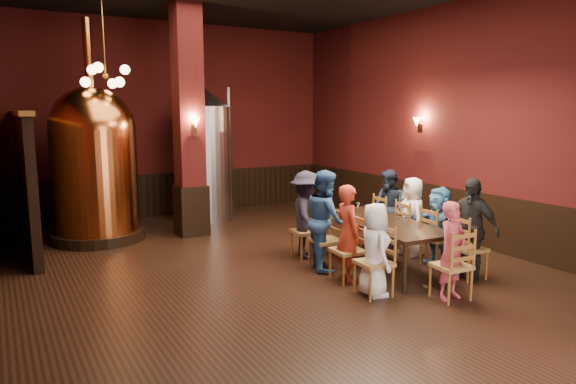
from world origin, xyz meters
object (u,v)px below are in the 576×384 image
dining_table (383,225)px  person_1 (348,233)px  copper_kettle (94,162)px  rose_vase (349,199)px  person_2 (326,220)px  steel_vessel (206,154)px  person_0 (374,250)px

dining_table → person_1: bearing=-158.8°
copper_kettle → rose_vase: (3.69, -3.11, -0.56)m
person_2 → steel_vessel: size_ratio=0.53×
person_1 → steel_vessel: size_ratio=0.48×
dining_table → person_2: size_ratio=1.57×
copper_kettle → steel_vessel: bearing=16.7°
person_1 → person_2: person_2 is taller
person_0 → steel_vessel: 5.85m
person_1 → rose_vase: bearing=-26.1°
person_1 → copper_kettle: 5.22m
dining_table → person_2: 0.92m
copper_kettle → rose_vase: copper_kettle is taller
person_0 → steel_vessel: (-0.17, 5.79, 0.85)m
copper_kettle → steel_vessel: (2.52, 0.75, -0.03)m
dining_table → rose_vase: size_ratio=8.01×
person_2 → rose_vase: bearing=-34.4°
person_0 → dining_table: bearing=-31.1°
person_0 → person_1: size_ratio=0.89×
rose_vase → person_0: bearing=-117.4°
person_1 → rose_vase: person_1 is taller
person_0 → rose_vase: 2.19m
person_0 → person_2: (0.11, 1.33, 0.15)m
person_1 → steel_vessel: bearing=13.3°
person_2 → copper_kettle: 4.70m
dining_table → person_1: (-0.87, -0.26, 0.03)m
person_1 → rose_vase: 1.59m
person_0 → rose_vase: size_ratio=4.12×
rose_vase → person_2: bearing=-146.1°
steel_vessel → rose_vase: size_ratio=9.64×
dining_table → copper_kettle: size_ratio=0.60×
person_2 → rose_vase: size_ratio=5.10×
rose_vase → dining_table: bearing=-94.2°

